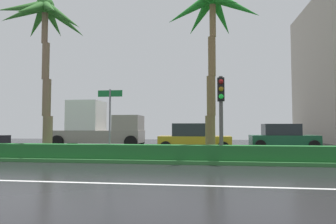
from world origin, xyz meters
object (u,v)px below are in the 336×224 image
Objects in this scene: car_in_traffic_second at (194,138)px; car_in_traffic_third at (283,137)px; box_truck_lead at (99,127)px; street_name_sign at (110,114)px; palm_tree_mid_left at (44,26)px; palm_tree_centre_left at (212,21)px; traffic_signal_median_right at (221,102)px.

car_in_traffic_second is 6.40m from car_in_traffic_third.
car_in_traffic_second is at bearing -23.10° from box_truck_lead.
palm_tree_mid_left is at bearing 157.47° from street_name_sign.
palm_tree_centre_left is at bearing -126.35° from car_in_traffic_third.
palm_tree_mid_left is 16.07m from car_in_traffic_third.
street_name_sign is at bearing -122.11° from car_in_traffic_second.
palm_tree_centre_left is 1.89× the size of car_in_traffic_second.
palm_tree_centre_left is (8.72, -0.14, -0.22)m from palm_tree_mid_left.
box_truck_lead is at bearing 178.14° from car_in_traffic_third.
traffic_signal_median_right is at bearing -118.40° from car_in_traffic_third.
street_name_sign is 0.70× the size of car_in_traffic_third.
palm_tree_centre_left is at bearing -0.93° from palm_tree_mid_left.
traffic_signal_median_right is 0.80× the size of car_in_traffic_second.
car_in_traffic_second is (7.67, 3.71, -5.98)m from palm_tree_mid_left.
palm_tree_mid_left is 8.72m from palm_tree_centre_left.
box_truck_lead reaches higher than car_in_traffic_second.
box_truck_lead is 1.49× the size of car_in_traffic_second.
street_name_sign is at bearing -138.77° from car_in_traffic_third.
street_name_sign is (-4.78, 0.17, -0.44)m from traffic_signal_median_right.
street_name_sign is 12.38m from car_in_traffic_third.
street_name_sign is at bearing -160.14° from palm_tree_centre_left.
street_name_sign is (4.24, -1.76, -4.73)m from palm_tree_mid_left.
palm_tree_mid_left reaches higher than traffic_signal_median_right.
palm_tree_mid_left is 2.75× the size of street_name_sign.
traffic_signal_median_right is at bearing -12.07° from palm_tree_mid_left.
palm_tree_centre_left is 7.01m from car_in_traffic_second.
traffic_signal_median_right reaches higher than box_truck_lead.
car_in_traffic_third is at bearing 24.45° from car_in_traffic_second.
traffic_signal_median_right is at bearing -76.51° from car_in_traffic_second.
palm_tree_centre_left reaches higher than box_truck_lead.
palm_tree_mid_left is 6.59m from street_name_sign.
car_in_traffic_second is (-1.35, 5.63, -1.70)m from traffic_signal_median_right.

